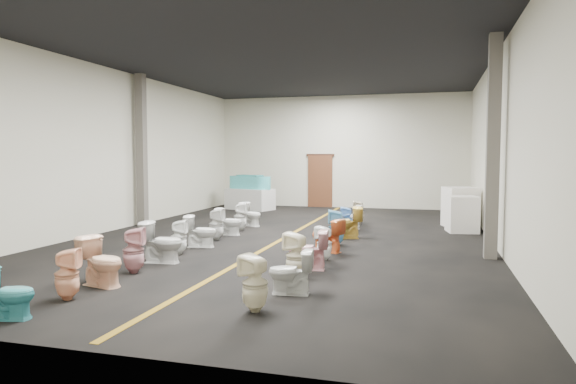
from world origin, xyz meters
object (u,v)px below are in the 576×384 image
object	(u,v)px
toilet_left_1	(67,274)
toilet_left_2	(102,261)
toilet_left_9	(240,217)
toilet_right_7	(345,223)
appliance_crate_a	(462,214)
toilet_right_8	(347,220)
toilet_left_4	(162,242)
toilet_right_10	(359,213)
toilet_right_6	(336,227)
toilet_left_5	(179,237)
toilet_right_4	(324,243)
toilet_right_1	(291,272)
toilet_right_3	(308,250)
toilet_left_6	(201,231)
toilet_left_10	(251,214)
appliance_crate_d	(456,203)
toilet_right_2	(296,256)
appliance_crate_c	(458,206)
appliance_crate_b	(460,207)
toilet_left_8	(229,222)
toilet_left_0	(8,293)
toilet_right_5	(327,235)
display_table	(250,199)
toilet_right_0	(255,283)
bathtub	(250,182)
toilet_right_9	(350,217)
toilet_left_3	(134,250)
toilet_left_7	(216,224)

from	to	relation	value
toilet_left_1	toilet_left_2	size ratio (longest dim) A/B	0.95
toilet_left_9	toilet_right_7	distance (m)	3.09
appliance_crate_a	toilet_right_8	bearing A→B (deg)	-159.69
toilet_left_4	toilet_right_10	distance (m)	7.23
toilet_right_6	toilet_right_10	xyz separation A→B (m)	(0.01, 3.74, -0.05)
toilet_left_5	toilet_right_7	bearing A→B (deg)	-58.89
toilet_right_4	toilet_right_1	bearing A→B (deg)	17.31
toilet_right_10	toilet_right_3	bearing A→B (deg)	-5.00
toilet_left_6	toilet_left_10	bearing A→B (deg)	-7.23
appliance_crate_d	toilet_right_2	xyz separation A→B (m)	(-2.99, -10.20, -0.06)
appliance_crate_c	appliance_crate_b	bearing A→B (deg)	-90.00
toilet_left_8	toilet_left_10	bearing A→B (deg)	-4.79
toilet_left_4	toilet_right_7	world-z (taller)	toilet_left_4
toilet_left_0	toilet_right_5	world-z (taller)	toilet_right_5
toilet_left_4	toilet_left_5	world-z (taller)	toilet_left_4
toilet_right_3	toilet_right_7	xyz separation A→B (m)	(0.08, 3.73, 0.04)
display_table	toilet_right_4	world-z (taller)	display_table
toilet_right_0	appliance_crate_b	bearing A→B (deg)	-177.28
toilet_left_6	toilet_right_5	world-z (taller)	toilet_left_6
toilet_left_8	toilet_left_9	world-z (taller)	toilet_left_9
bathtub	toilet_right_6	distance (m)	8.46
toilet_left_2	toilet_left_10	world-z (taller)	toilet_left_2
toilet_left_5	toilet_left_10	world-z (taller)	toilet_left_5
appliance_crate_b	toilet_left_10	size ratio (longest dim) A/B	1.67
bathtub	appliance_crate_d	bearing A→B (deg)	16.36
toilet_right_6	appliance_crate_a	bearing A→B (deg)	122.66
display_table	toilet_right_9	bearing A→B (deg)	-43.10
appliance_crate_a	appliance_crate_b	bearing A→B (deg)	90.00
appliance_crate_d	toilet_left_9	bearing A→B (deg)	-139.16
appliance_crate_c	toilet_left_8	xyz separation A→B (m)	(-5.95, -4.76, -0.12)
toilet_left_0	toilet_left_6	distance (m)	5.43
toilet_left_1	toilet_left_6	xyz separation A→B (m)	(-0.01, 4.48, -0.01)
toilet_left_1	toilet_right_0	distance (m)	2.81
display_table	toilet_left_6	size ratio (longest dim) A/B	2.51
appliance_crate_a	toilet_right_6	size ratio (longest dim) A/B	1.19
toilet_left_0	toilet_left_3	size ratio (longest dim) A/B	0.81
toilet_right_10	toilet_right_5	bearing A→B (deg)	-5.27
toilet_right_9	toilet_right_10	xyz separation A→B (m)	(0.11, 1.00, 0.02)
toilet_left_9	toilet_right_1	xyz separation A→B (m)	(3.10, -5.98, -0.05)
toilet_right_5	toilet_right_10	bearing A→B (deg)	-161.78
appliance_crate_b	toilet_left_4	world-z (taller)	appliance_crate_b
toilet_left_5	toilet_right_3	world-z (taller)	toilet_left_5
appliance_crate_a	toilet_left_9	size ratio (longest dim) A/B	1.26
appliance_crate_a	toilet_left_1	bearing A→B (deg)	-124.54
bathtub	toilet_left_3	world-z (taller)	bathtub
bathtub	toilet_left_0	world-z (taller)	bathtub
toilet_right_0	toilet_right_4	bearing A→B (deg)	-162.43
toilet_left_7	toilet_right_6	world-z (taller)	toilet_right_6
toilet_left_4	toilet_right_2	distance (m)	2.94
toilet_right_2	toilet_right_4	xyz separation A→B (m)	(0.13, 1.72, -0.06)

